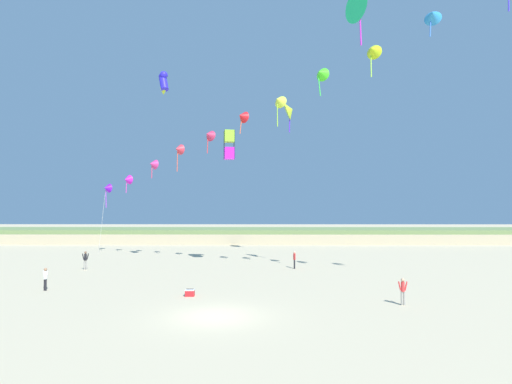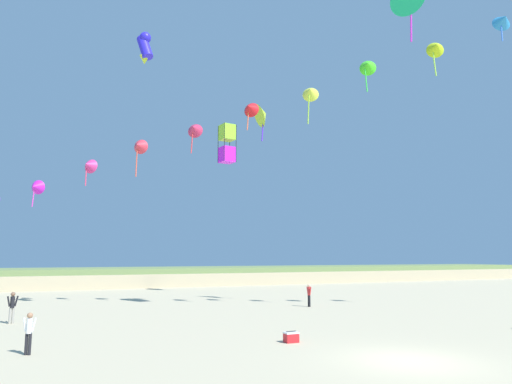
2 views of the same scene
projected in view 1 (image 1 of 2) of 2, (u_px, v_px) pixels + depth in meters
ground_plane at (215, 316)px, 20.12m from camera, size 240.00×240.00×0.00m
dune_ridge at (246, 235)px, 66.57m from camera, size 120.00×13.02×2.14m
person_near_left at (294, 258)px, 36.28m from camera, size 0.22×0.56×1.60m
person_near_right at (85, 259)px, 35.50m from camera, size 0.57×0.26×1.65m
person_mid_center at (45, 277)px, 26.52m from camera, size 0.50×0.32×1.50m
person_far_left at (403, 290)px, 22.49m from camera, size 0.53×0.21×1.52m
kite_banner_string at (240, 118)px, 36.29m from camera, size 36.17×26.87×19.97m
large_kite_low_lead at (290, 110)px, 45.53m from camera, size 1.69×2.35×3.69m
large_kite_mid_trail at (164, 82)px, 37.07m from camera, size 1.31×1.43×2.22m
large_kite_high_solo at (229, 145)px, 37.53m from camera, size 1.12×1.12×2.72m
large_kite_outer_drift at (360, 7)px, 30.60m from camera, size 1.94×2.65×4.19m
beach_cooler at (190, 293)px, 24.79m from camera, size 0.58×0.41×0.46m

